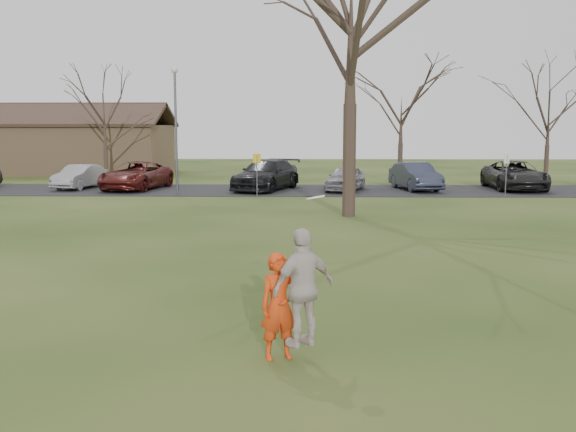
# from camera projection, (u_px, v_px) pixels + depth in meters

# --- Properties ---
(ground) EXTENTS (120.00, 120.00, 0.00)m
(ground) POSITION_uv_depth(u_px,v_px,m) (281.00, 350.00, 9.79)
(ground) COLOR #1E380F
(ground) RESTS_ON ground
(parking_strip) EXTENTS (62.00, 6.50, 0.04)m
(parking_strip) POSITION_uv_depth(u_px,v_px,m) (299.00, 190.00, 34.55)
(parking_strip) COLOR black
(parking_strip) RESTS_ON ground
(player_defender) EXTENTS (0.66, 0.55, 1.56)m
(player_defender) POSITION_uv_depth(u_px,v_px,m) (279.00, 306.00, 9.35)
(player_defender) COLOR red
(player_defender) RESTS_ON ground
(car_1) EXTENTS (2.03, 4.09, 1.29)m
(car_1) POSITION_uv_depth(u_px,v_px,m) (80.00, 177.00, 35.23)
(car_1) COLOR gray
(car_1) RESTS_ON parking_strip
(car_2) EXTENTS (3.36, 5.66, 1.47)m
(car_2) POSITION_uv_depth(u_px,v_px,m) (136.00, 176.00, 34.80)
(car_2) COLOR #4F1512
(car_2) RESTS_ON parking_strip
(car_3) EXTENTS (3.92, 5.93, 1.60)m
(car_3) POSITION_uv_depth(u_px,v_px,m) (266.00, 175.00, 34.49)
(car_3) COLOR black
(car_3) RESTS_ON parking_strip
(car_4) EXTENTS (2.59, 4.14, 1.32)m
(car_4) POSITION_uv_depth(u_px,v_px,m) (346.00, 178.00, 33.95)
(car_4) COLOR gray
(car_4) RESTS_ON parking_strip
(car_5) EXTENTS (2.40, 4.63, 1.45)m
(car_5) POSITION_uv_depth(u_px,v_px,m) (415.00, 176.00, 34.44)
(car_5) COLOR #2C2F42
(car_5) RESTS_ON parking_strip
(car_6) EXTENTS (2.64, 5.52, 1.52)m
(car_6) POSITION_uv_depth(u_px,v_px,m) (515.00, 175.00, 34.71)
(car_6) COLOR black
(car_6) RESTS_ON parking_strip
(catching_play) EXTENTS (1.06, 0.92, 2.17)m
(catching_play) POSITION_uv_depth(u_px,v_px,m) (303.00, 287.00, 9.19)
(catching_play) COLOR beige
(catching_play) RESTS_ON ground
(building) EXTENTS (20.60, 8.50, 5.14)m
(building) POSITION_uv_depth(u_px,v_px,m) (29.00, 147.00, 47.70)
(building) COLOR #8C6D4C
(building) RESTS_ON ground
(lamp_post) EXTENTS (0.34, 0.34, 6.27)m
(lamp_post) POSITION_uv_depth(u_px,v_px,m) (176.00, 114.00, 31.70)
(lamp_post) COLOR #47474C
(lamp_post) RESTS_ON ground
(sign_yellow) EXTENTS (0.35, 0.35, 2.08)m
(sign_yellow) POSITION_uv_depth(u_px,v_px,m) (257.00, 167.00, 31.44)
(sign_yellow) COLOR #47474C
(sign_yellow) RESTS_ON ground
(sign_white) EXTENTS (0.35, 0.35, 2.08)m
(sign_white) POSITION_uv_depth(u_px,v_px,m) (506.00, 167.00, 31.12)
(sign_white) COLOR #47474C
(sign_white) RESTS_ON ground
(big_tree) EXTENTS (9.00, 9.00, 14.00)m
(big_tree) POSITION_uv_depth(u_px,v_px,m) (351.00, 26.00, 23.65)
(big_tree) COLOR #352821
(big_tree) RESTS_ON ground
(small_tree_row) EXTENTS (55.00, 5.90, 8.50)m
(small_tree_row) POSITION_uv_depth(u_px,v_px,m) (373.00, 118.00, 38.92)
(small_tree_row) COLOR #352821
(small_tree_row) RESTS_ON ground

